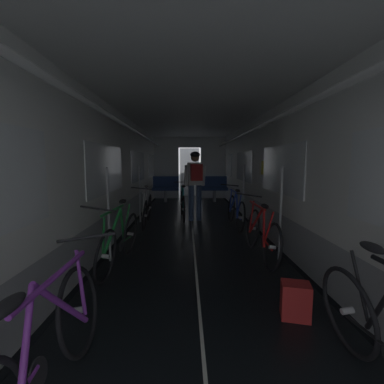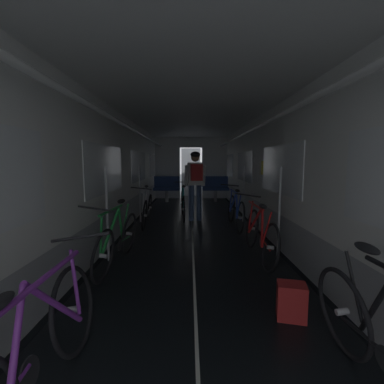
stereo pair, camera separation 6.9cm
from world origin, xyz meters
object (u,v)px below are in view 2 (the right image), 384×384
(bicycle_white, at_px, (147,209))
(backpack_on_floor, at_px, (291,301))
(bicycle_green, at_px, (118,240))
(bench_seat_far_right, at_px, (215,186))
(bicycle_red, at_px, (260,234))
(bicycle_purple, at_px, (36,351))
(person_cyclist_aisle, at_px, (195,178))
(bench_seat_far_left, at_px, (167,186))
(bicycle_blue, at_px, (235,211))
(bicycle_teal_in_aisle, at_px, (183,204))

(bicycle_white, relative_size, backpack_on_floor, 4.98)
(bicycle_green, xyz_separation_m, backpack_on_floor, (1.97, -1.30, -0.21))
(bench_seat_far_right, bearing_deg, bicycle_green, -107.68)
(bicycle_red, bearing_deg, bicycle_green, -172.06)
(bench_seat_far_right, xyz_separation_m, bicycle_white, (-1.95, -3.71, -0.19))
(bicycle_purple, xyz_separation_m, bicycle_red, (1.96, 2.51, -0.00))
(person_cyclist_aisle, bearing_deg, bench_seat_far_left, 106.98)
(bench_seat_far_right, bearing_deg, bicycle_purple, -102.40)
(bicycle_white, relative_size, bicycle_purple, 1.00)
(bench_seat_far_right, relative_size, bicycle_red, 0.58)
(bicycle_white, relative_size, person_cyclist_aisle, 0.98)
(bicycle_red, bearing_deg, bench_seat_far_left, 108.03)
(bicycle_green, bearing_deg, backpack_on_floor, -33.41)
(bench_seat_far_right, bearing_deg, bicycle_blue, -88.92)
(bicycle_green, xyz_separation_m, bicycle_purple, (0.12, -2.22, -0.00))
(bench_seat_far_left, distance_m, bicycle_purple, 8.40)
(bench_seat_far_left, bearing_deg, bicycle_purple, -90.32)
(bench_seat_far_right, height_order, bicycle_teal_in_aisle, bench_seat_far_right)
(bench_seat_far_right, distance_m, backpack_on_floor, 7.49)
(bench_seat_far_right, relative_size, backpack_on_floor, 2.89)
(bicycle_purple, bearing_deg, bicycle_green, 93.18)
(bench_seat_far_right, height_order, bicycle_green, same)
(bench_seat_far_right, xyz_separation_m, backpack_on_floor, (0.00, -7.48, -0.40))
(bench_seat_far_left, xyz_separation_m, bicycle_white, (-0.15, -3.71, -0.19))
(bicycle_green, distance_m, bicycle_purple, 2.22)
(bicycle_white, xyz_separation_m, backpack_on_floor, (1.95, -3.77, -0.21))
(bicycle_blue, bearing_deg, bicycle_white, 172.68)
(bicycle_green, bearing_deg, bench_seat_far_left, 88.42)
(bicycle_green, bearing_deg, bicycle_blue, 47.26)
(bicycle_red, bearing_deg, bench_seat_far_right, 91.14)
(bicycle_green, height_order, bicycle_purple, bicycle_purple)
(bicycle_green, height_order, person_cyclist_aisle, person_cyclist_aisle)
(bicycle_purple, bearing_deg, bench_seat_far_left, 89.68)
(bicycle_purple, xyz_separation_m, bicycle_teal_in_aisle, (0.72, 5.42, 0.00))
(bench_seat_far_left, relative_size, bicycle_purple, 0.58)
(person_cyclist_aisle, relative_size, backpack_on_floor, 5.09)
(bench_seat_far_right, height_order, bicycle_blue, bench_seat_far_right)
(backpack_on_floor, bearing_deg, bicycle_red, 85.88)
(bench_seat_far_left, distance_m, bicycle_green, 6.19)
(bicycle_blue, relative_size, person_cyclist_aisle, 0.98)
(bicycle_purple, bearing_deg, person_cyclist_aisle, 78.61)
(bench_seat_far_left, bearing_deg, bicycle_teal_in_aisle, -77.30)
(bicycle_blue, bearing_deg, bicycle_green, -132.74)
(bicycle_teal_in_aisle, bearing_deg, backpack_on_floor, -75.90)
(bicycle_green, xyz_separation_m, bicycle_red, (2.09, 0.29, -0.00))
(bicycle_purple, height_order, backpack_on_floor, bicycle_purple)
(bicycle_white, distance_m, bicycle_purple, 4.70)
(bicycle_red, xyz_separation_m, person_cyclist_aisle, (-0.93, 2.64, 0.69))
(bench_seat_far_left, distance_m, bicycle_teal_in_aisle, 3.06)
(bicycle_teal_in_aisle, relative_size, backpack_on_floor, 4.97)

